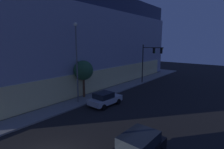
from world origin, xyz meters
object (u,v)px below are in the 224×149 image
Objects in this scene: traffic_light_far_corner at (150,57)px; street_lamp_sidewalk at (77,54)px; sidewalk_tree at (83,71)px; car_black at (137,149)px; modern_building at (58,41)px; car_silver at (105,99)px.

street_lamp_sidewalk is (-14.40, 2.05, 1.05)m from traffic_light_far_corner.
street_lamp_sidewalk is 3.02m from sidewalk_tree.
sidewalk_tree is 1.06× the size of car_black.
modern_building is 4.23× the size of street_lamp_sidewalk.
traffic_light_far_corner reaches higher than sidewalk_tree.
traffic_light_far_corner reaches higher than car_silver.
street_lamp_sidewalk reaches higher than sidewalk_tree.
modern_building is at bearing 66.02° from sidewalk_tree.
car_black is at bearing -128.23° from car_silver.
sidewalk_tree is 4.89m from car_silver.
street_lamp_sidewalk is 13.07m from car_black.
sidewalk_tree is 1.17× the size of car_silver.
sidewalk_tree is (-12.57, 3.02, -1.15)m from traffic_light_far_corner.
car_black is (-19.30, -9.01, -3.90)m from traffic_light_far_corner.
modern_building is 9.57× the size of car_silver.
street_lamp_sidewalk reaches higher than traffic_light_far_corner.
traffic_light_far_corner is 21.65m from car_black.
car_silver is (-0.35, -3.94, -2.87)m from sidewalk_tree.
traffic_light_far_corner reaches higher than car_black.
traffic_light_far_corner is 1.39× the size of sidewalk_tree.
car_black is at bearing -119.20° from sidewalk_tree.
modern_building reaches higher than street_lamp_sidewalk.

